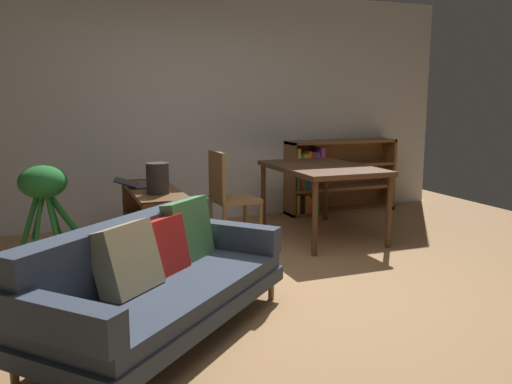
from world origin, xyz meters
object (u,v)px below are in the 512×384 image
at_px(bookshelf, 331,177).
at_px(potted_floor_plant, 44,201).
at_px(media_console, 155,222).
at_px(fabric_couch, 155,278).
at_px(open_laptop, 141,185).
at_px(dining_chair_near, 228,194).
at_px(desk_speaker, 158,178).
at_px(dining_table, 322,172).

bearing_deg(bookshelf, potted_floor_plant, -160.92).
height_order(media_console, bookshelf, bookshelf).
bearing_deg(fabric_couch, open_laptop, 83.48).
xyz_separation_m(media_console, dining_chair_near, (0.72, -0.00, 0.23)).
distance_m(fabric_couch, desk_speaker, 1.52).
distance_m(media_console, bookshelf, 2.74).
distance_m(desk_speaker, dining_table, 1.82).
relative_size(open_laptop, dining_table, 0.35).
distance_m(desk_speaker, potted_floor_plant, 0.97).
relative_size(media_console, potted_floor_plant, 1.49).
bearing_deg(dining_table, open_laptop, 177.21).
xyz_separation_m(media_console, dining_table, (1.78, 0.07, 0.38)).
height_order(fabric_couch, open_laptop, fabric_couch).
relative_size(fabric_couch, potted_floor_plant, 2.09).
height_order(fabric_couch, dining_chair_near, dining_chair_near).
distance_m(dining_table, dining_chair_near, 1.08).
bearing_deg(dining_chair_near, desk_speaker, -160.68).
bearing_deg(media_console, bookshelf, 24.34).
bearing_deg(dining_table, dining_chair_near, -176.35).
bearing_deg(media_console, fabric_couch, -100.33).
height_order(fabric_couch, dining_table, fabric_couch).
relative_size(dining_table, dining_chair_near, 1.46).
bearing_deg(dining_table, desk_speaker, -169.78).
bearing_deg(open_laptop, bookshelf, 20.51).
xyz_separation_m(fabric_couch, media_console, (0.31, 1.69, -0.05)).
xyz_separation_m(potted_floor_plant, dining_table, (2.73, 0.13, 0.09)).
bearing_deg(media_console, open_laptop, 121.40).
distance_m(open_laptop, bookshelf, 2.77).
bearing_deg(bookshelf, media_console, -155.66).
xyz_separation_m(media_console, bookshelf, (2.49, 1.13, 0.15)).
distance_m(media_console, dining_table, 1.82).
distance_m(potted_floor_plant, dining_chair_near, 1.67).
height_order(potted_floor_plant, bookshelf, bookshelf).
height_order(dining_table, bookshelf, bookshelf).
height_order(open_laptop, dining_table, dining_table).
distance_m(open_laptop, dining_table, 1.88).
height_order(dining_table, dining_chair_near, dining_chair_near).
height_order(desk_speaker, potted_floor_plant, desk_speaker).
height_order(potted_floor_plant, dining_chair_near, dining_chair_near).
relative_size(dining_chair_near, bookshelf, 0.64).
bearing_deg(fabric_couch, dining_table, 40.09).
bearing_deg(desk_speaker, open_laptop, 101.83).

